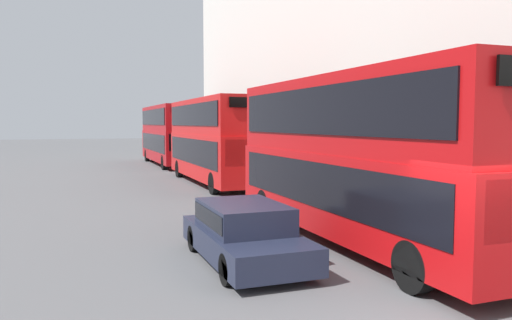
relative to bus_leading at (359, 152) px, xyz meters
name	(u,v)px	position (x,y,z in m)	size (l,w,h in m)	color
bus_leading	(359,152)	(0.00, 0.00, 0.00)	(2.59, 10.68, 4.37)	#B20C0F
bus_second_in_queue	(215,137)	(0.00, 13.80, 0.02)	(2.59, 10.75, 4.39)	red
bus_third_in_queue	(169,133)	(0.00, 26.58, 0.05)	(2.59, 11.26, 4.45)	#A80F14
car_dark_sedan	(244,231)	(-3.40, -0.67, -1.69)	(1.89, 4.40, 1.35)	#1E2338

